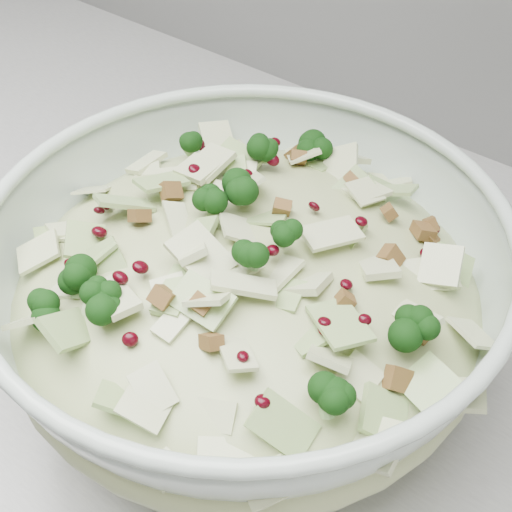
# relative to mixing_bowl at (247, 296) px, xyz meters

# --- Properties ---
(counter) EXTENTS (3.60, 0.60, 0.90)m
(counter) POSITION_rel_mixing_bowl_xyz_m (-0.53, 0.10, -0.52)
(counter) COLOR #ACADA8
(counter) RESTS_ON floor
(mixing_bowl) EXTENTS (0.46, 0.46, 0.14)m
(mixing_bowl) POSITION_rel_mixing_bowl_xyz_m (0.00, 0.00, 0.00)
(mixing_bowl) COLOR #B1C3B5
(mixing_bowl) RESTS_ON counter
(salad) EXTENTS (0.47, 0.47, 0.14)m
(salad) POSITION_rel_mixing_bowl_xyz_m (0.00, 0.00, 0.02)
(salad) COLOR #AFBA7F
(salad) RESTS_ON mixing_bowl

